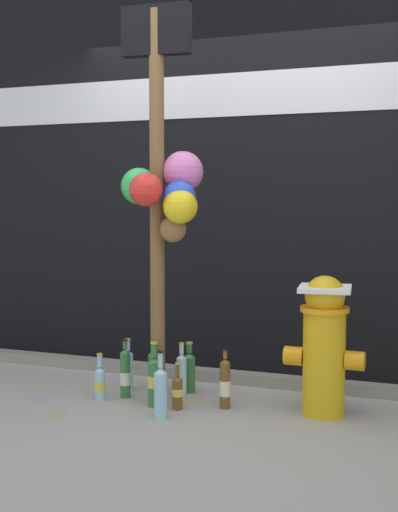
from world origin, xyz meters
TOP-DOWN VIEW (x-y plane):
  - ground_plane at (0.00, 0.00)m, footprint 14.00×14.00m
  - building_wall at (-0.00, 1.33)m, footprint 10.00×0.21m
  - curb_strip at (0.00, 0.91)m, footprint 8.00×0.12m
  - memorial_post at (-0.19, 0.25)m, footprint 0.53×0.46m
  - fire_hydrant at (0.80, 0.40)m, footprint 0.49×0.34m
  - bottle_0 at (-0.30, 0.34)m, footprint 0.07×0.07m
  - bottle_1 at (-0.56, 0.47)m, footprint 0.07×0.07m
  - bottle_2 at (-0.07, 0.19)m, footprint 0.07×0.07m
  - bottle_3 at (-0.14, 0.43)m, footprint 0.07×0.07m
  - bottle_4 at (-0.10, -0.00)m, footprint 0.08×0.08m
  - bottle_5 at (-0.14, 0.57)m, footprint 0.08×0.08m
  - bottle_6 at (-0.23, 0.19)m, footprint 0.08×0.08m
  - bottle_7 at (-0.63, 0.22)m, footprint 0.07×0.07m
  - bottle_8 at (-0.35, 0.53)m, footprint 0.07×0.07m
  - bottle_9 at (0.20, 0.32)m, footprint 0.07×0.07m
  - bottle_10 at (-0.50, 0.31)m, footprint 0.07×0.07m
  - litter_0 at (0.95, 0.56)m, footprint 0.13×0.11m
  - litter_1 at (-0.71, -0.17)m, footprint 0.05×0.13m
  - litter_2 at (-0.05, 0.40)m, footprint 0.17×0.14m
  - litter_3 at (-1.01, 0.08)m, footprint 0.16×0.15m

SIDE VIEW (x-z plane):
  - ground_plane at x=0.00m, z-range 0.00..0.00m
  - litter_0 at x=0.95m, z-range 0.00..0.01m
  - litter_1 at x=-0.71m, z-range 0.00..0.01m
  - litter_2 at x=-0.05m, z-range 0.00..0.01m
  - litter_3 at x=-1.01m, z-range 0.00..0.01m
  - curb_strip at x=0.00m, z-range 0.00..0.08m
  - bottle_2 at x=-0.07m, z-range -0.04..0.26m
  - bottle_7 at x=-0.63m, z-range -0.04..0.27m
  - bottle_5 at x=-0.14m, z-range -0.03..0.32m
  - bottle_8 at x=-0.35m, z-range -0.04..0.33m
  - bottle_1 at x=-0.56m, z-range -0.03..0.33m
  - bottle_9 at x=0.20m, z-range -0.03..0.34m
  - bottle_3 at x=-0.14m, z-range -0.03..0.34m
  - bottle_10 at x=-0.50m, z-range -0.03..0.35m
  - bottle_0 at x=-0.30m, z-range -0.04..0.37m
  - bottle_4 at x=-0.10m, z-range -0.04..0.37m
  - bottle_6 at x=-0.23m, z-range -0.04..0.38m
  - fire_hydrant at x=0.80m, z-range 0.02..0.87m
  - memorial_post at x=-0.19m, z-range 0.19..2.74m
  - building_wall at x=0.00m, z-range 0.00..3.57m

